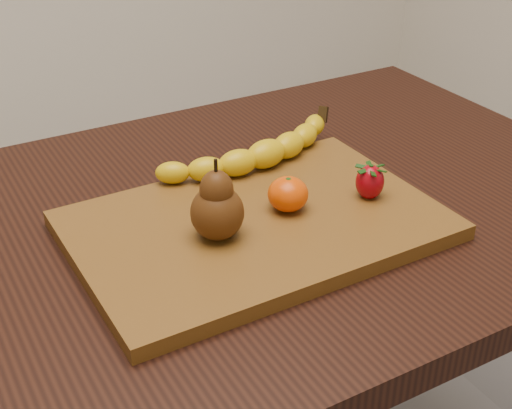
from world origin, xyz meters
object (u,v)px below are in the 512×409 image
cutting_board (256,225)px  mandarin (288,194)px  table (268,260)px  pear (217,199)px

cutting_board → mandarin: (0.05, -0.00, 0.03)m
table → mandarin: bearing=-97.2°
table → pear: (-0.11, -0.07, 0.17)m
pear → mandarin: 0.11m
cutting_board → table: bearing=48.0°
table → mandarin: (-0.01, -0.06, 0.14)m
table → cutting_board: size_ratio=2.22×
pear → mandarin: size_ratio=1.93×
table → cutting_board: cutting_board is taller
cutting_board → pear: size_ratio=4.51×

